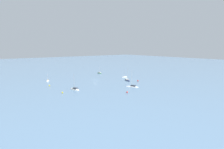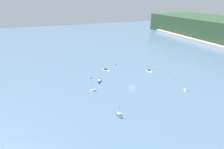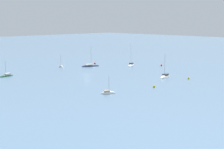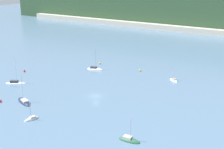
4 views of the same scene
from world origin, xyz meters
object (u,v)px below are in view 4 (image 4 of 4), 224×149
Objects in this scene: sailboat_1 at (16,83)px; mooring_buoy_2 at (0,101)px; sailboat_5 at (129,140)px; sailboat_0 at (174,81)px; mooring_buoy_1 at (24,71)px; sailboat_4 at (95,69)px; mooring_buoy_3 at (140,70)px; sailboat_3 at (32,119)px; mooring_buoy_0 at (100,63)px; sailboat_2 at (24,102)px.

mooring_buoy_2 is (10.33, -15.14, 0.29)m from sailboat_1.
sailboat_0 is at bearing 94.44° from sailboat_5.
sailboat_1 is 14.81m from mooring_buoy_1.
mooring_buoy_3 is at bearing 12.24° from sailboat_4.
sailboat_4 is at bearing 84.58° from mooring_buoy_2.
mooring_buoy_1 is (-8.61, 12.05, 0.28)m from sailboat_1.
sailboat_5 reaches higher than sailboat_0.
mooring_buoy_0 is (-17.08, 58.10, 0.32)m from sailboat_3.
sailboat_1 is at bearing -54.46° from mooring_buoy_1.
sailboat_4 is at bearing 34.16° from sailboat_1.
sailboat_1 is (-49.48, -35.50, 0.07)m from sailboat_0.
mooring_buoy_2 reaches higher than mooring_buoy_1.
sailboat_2 is 11.86× the size of mooring_buoy_1.
mooring_buoy_1 is at bearing 153.58° from sailboat_5.
sailboat_0 is 0.59× the size of sailboat_1.
sailboat_1 reaches higher than sailboat_0.
sailboat_3 is 48.07m from mooring_buoy_1.
sailboat_5 is 8.75× the size of mooring_buoy_3.
mooring_buoy_2 is at bearing -91.12° from mooring_buoy_0.
sailboat_2 is 41.04m from sailboat_5.
sailboat_1 is at bearing -108.85° from sailboat_3.
sailboat_2 is 1.61× the size of sailboat_3.
sailboat_3 is 29.78m from sailboat_5.
sailboat_3 reaches higher than mooring_buoy_2.
mooring_buoy_1 is 49.47m from mooring_buoy_3.
sailboat_1 reaches higher than sailboat_5.
sailboat_4 is at bearing -65.22° from sailboat_2.
mooring_buoy_1 is (-58.09, -23.45, 0.35)m from sailboat_0.
sailboat_5 reaches higher than sailboat_3.
sailboat_2 reaches higher than mooring_buoy_3.
sailboat_0 is at bearing 172.98° from sailboat_3.
sailboat_2 reaches higher than mooring_buoy_2.
sailboat_2 reaches higher than mooring_buoy_0.
mooring_buoy_1 is at bearing -20.33° from sailboat_2.
sailboat_4 is (-34.77, -4.45, 0.03)m from sailboat_0.
sailboat_2 reaches higher than sailboat_0.
mooring_buoy_1 is (-23.31, -19.00, 0.32)m from sailboat_4.
sailboat_2 is 50.88m from mooring_buoy_0.
sailboat_0 is at bearing 21.99° from mooring_buoy_1.
sailboat_5 is 71.29m from mooring_buoy_1.
sailboat_5 is (8.39, -49.22, 0.02)m from sailboat_0.
mooring_buoy_0 is at bearing -179.77° from mooring_buoy_3.
sailboat_0 is 8.02× the size of mooring_buoy_0.
sailboat_0 is 35.06m from sailboat_4.
sailboat_0 is 7.79× the size of mooring_buoy_3.
sailboat_3 reaches higher than mooring_buoy_0.
mooring_buoy_1 is (-37.09, 30.59, 0.36)m from sailboat_3.
mooring_buoy_0 is 0.91× the size of mooring_buoy_1.
mooring_buoy_2 is (-1.07, -54.70, 0.05)m from mooring_buoy_0.
sailboat_1 is at bearing 66.88° from sailboat_0.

